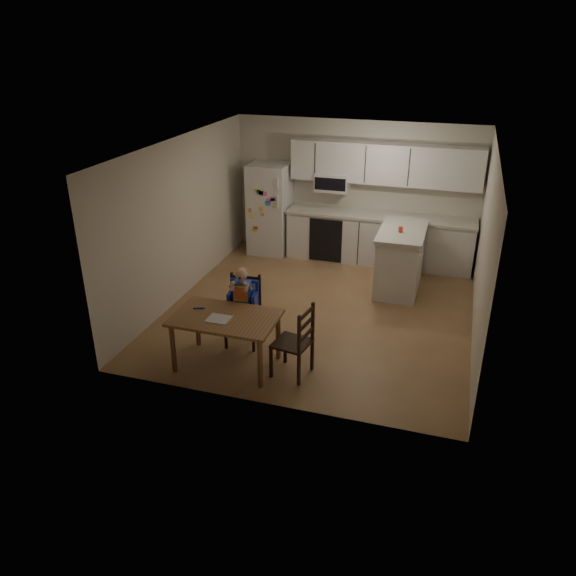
# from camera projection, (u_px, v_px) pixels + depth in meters

# --- Properties ---
(room) EXTENTS (4.52, 5.01, 2.51)m
(room) POSITION_uv_depth(u_px,v_px,m) (330.00, 223.00, 8.55)
(room) COLOR olive
(room) RESTS_ON ground
(refrigerator) EXTENTS (0.72, 0.70, 1.70)m
(refrigerator) POSITION_uv_depth(u_px,v_px,m) (270.00, 209.00, 10.58)
(refrigerator) COLOR silver
(refrigerator) RESTS_ON ground
(kitchen_run) EXTENTS (3.37, 0.62, 2.15)m
(kitchen_run) POSITION_uv_depth(u_px,v_px,m) (379.00, 216.00, 10.09)
(kitchen_run) COLOR silver
(kitchen_run) RESTS_ON ground
(kitchen_island) EXTENTS (0.72, 1.38, 1.02)m
(kitchen_island) POSITION_uv_depth(u_px,v_px,m) (400.00, 259.00, 9.19)
(kitchen_island) COLOR silver
(kitchen_island) RESTS_ON ground
(red_cup) EXTENTS (0.07, 0.07, 0.09)m
(red_cup) POSITION_uv_depth(u_px,v_px,m) (401.00, 229.00, 8.84)
(red_cup) COLOR #E24125
(red_cup) RESTS_ON kitchen_island
(dining_table) EXTENTS (1.30, 0.83, 0.70)m
(dining_table) POSITION_uv_depth(u_px,v_px,m) (226.00, 323.00, 7.00)
(dining_table) COLOR brown
(dining_table) RESTS_ON ground
(napkin) EXTENTS (0.28, 0.24, 0.01)m
(napkin) POSITION_uv_depth(u_px,v_px,m) (219.00, 319.00, 6.89)
(napkin) COLOR silver
(napkin) RESTS_ON dining_table
(toddler_spoon) EXTENTS (0.12, 0.06, 0.02)m
(toddler_spoon) POSITION_uv_depth(u_px,v_px,m) (198.00, 308.00, 7.15)
(toddler_spoon) COLOR #1A2BA9
(toddler_spoon) RESTS_ON dining_table
(chair_booster) EXTENTS (0.47, 0.47, 1.13)m
(chair_booster) POSITION_uv_depth(u_px,v_px,m) (243.00, 297.00, 7.50)
(chair_booster) COLOR black
(chair_booster) RESTS_ON ground
(chair_side) EXTENTS (0.48, 0.48, 0.95)m
(chair_side) POSITION_uv_depth(u_px,v_px,m) (299.00, 338.00, 6.80)
(chair_side) COLOR black
(chair_side) RESTS_ON ground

